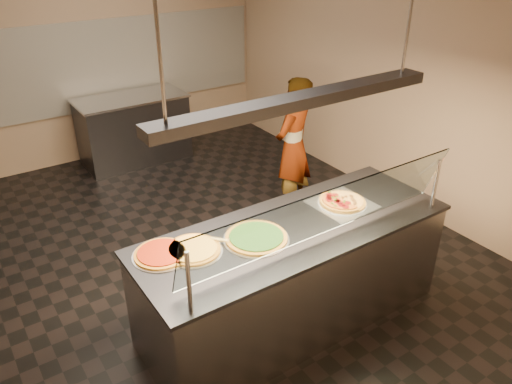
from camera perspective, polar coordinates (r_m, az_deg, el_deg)
ground at (r=5.30m, az=-6.09°, el=-6.66°), size 5.00×6.00×0.02m
wall_back at (r=7.33m, az=-18.45°, el=15.01°), size 5.00×0.02×3.00m
wall_front at (r=2.62m, az=25.87°, el=-10.30°), size 5.00×0.02×3.00m
wall_right at (r=6.11m, az=14.83°, el=13.06°), size 0.02×6.00×3.00m
tile_band at (r=7.34m, az=-18.14°, el=13.47°), size 4.90×0.02×1.20m
serving_counter at (r=4.17m, az=4.27°, el=-9.39°), size 2.57×0.94×0.93m
sneeze_guard at (r=3.53m, az=8.12°, el=-2.38°), size 2.33×0.18×0.54m
perforated_tray at (r=4.26m, az=9.76°, el=-1.26°), size 0.48×0.48×0.01m
half_pizza_pepperoni at (r=4.19m, az=8.86°, el=-1.27°), size 0.22×0.39×0.05m
half_pizza_sausage at (r=4.31m, az=10.73°, el=-0.70°), size 0.21×0.39×0.04m
pizza_spinach at (r=3.74m, az=-0.02°, el=-5.16°), size 0.50×0.50×0.03m
pizza_cheese at (r=3.65m, az=-7.23°, el=-6.49°), size 0.43×0.43×0.03m
pizza_tomato at (r=3.64m, az=-10.75°, el=-6.92°), size 0.42×0.42×0.03m
pizza_spatula at (r=3.72m, az=-3.35°, el=-5.23°), size 0.28×0.17×0.02m
prep_table at (r=7.29m, az=-13.79°, el=7.02°), size 1.48×0.74×0.93m
worker at (r=5.66m, az=4.28°, el=5.17°), size 0.68×0.58×1.59m
heat_lamp_housing at (r=3.47m, az=5.15°, el=10.39°), size 2.30×0.18×0.08m
lamp_rod_left at (r=2.83m, az=-11.16°, el=17.29°), size 0.02×0.02×1.01m
lamp_rod_right at (r=4.05m, az=17.35°, el=19.80°), size 0.02×0.02×1.01m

